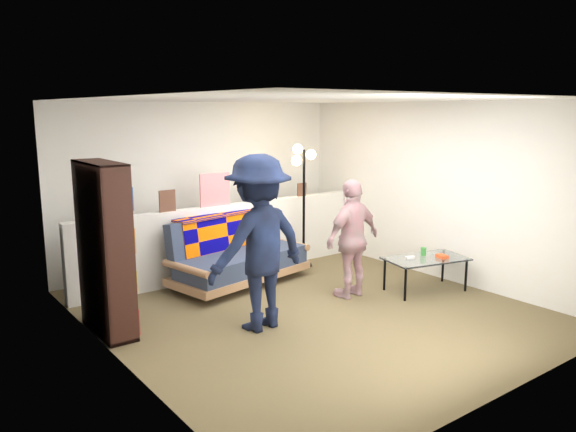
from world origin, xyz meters
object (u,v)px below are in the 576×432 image
(floor_lamp, at_px, (302,181))
(coffee_table, at_px, (426,260))
(bookshelf, at_px, (105,255))
(person_right, at_px, (353,239))
(person_left, at_px, (258,243))
(futon_sofa, at_px, (238,255))

(floor_lamp, bearing_deg, coffee_table, -73.84)
(bookshelf, xyz_separation_m, person_right, (2.82, -0.70, -0.10))
(person_left, bearing_deg, coffee_table, 168.18)
(floor_lamp, bearing_deg, person_right, -104.01)
(bookshelf, xyz_separation_m, floor_lamp, (3.18, 0.76, 0.44))
(floor_lamp, bearing_deg, person_left, -139.17)
(futon_sofa, bearing_deg, bookshelf, -162.40)
(bookshelf, relative_size, floor_lamp, 0.99)
(floor_lamp, distance_m, person_left, 2.48)
(person_left, relative_size, person_right, 1.26)
(bookshelf, xyz_separation_m, coffee_table, (3.72, -1.11, -0.43))
(person_right, bearing_deg, futon_sofa, -62.57)
(coffee_table, relative_size, floor_lamp, 0.63)
(bookshelf, bearing_deg, floor_lamp, 13.42)
(person_left, xyz_separation_m, person_right, (1.49, 0.15, -0.19))
(bookshelf, height_order, coffee_table, bookshelf)
(bookshelf, bearing_deg, person_left, -32.47)
(bookshelf, distance_m, person_left, 1.57)
(bookshelf, bearing_deg, futon_sofa, 17.60)
(bookshelf, height_order, person_left, person_left)
(bookshelf, relative_size, person_right, 1.21)
(coffee_table, bearing_deg, person_left, 173.71)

